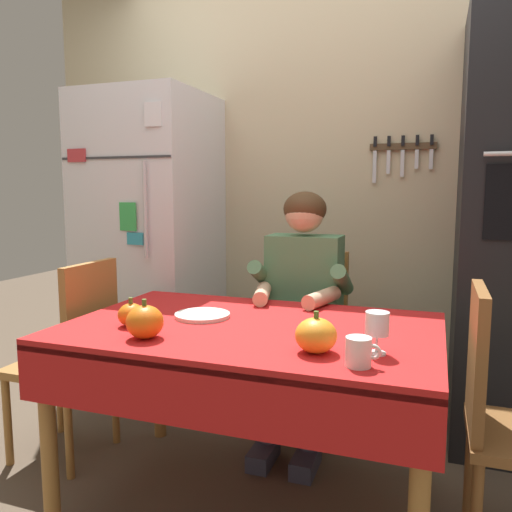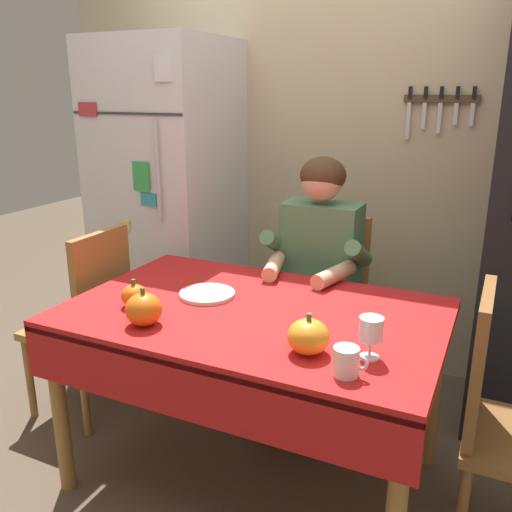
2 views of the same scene
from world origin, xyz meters
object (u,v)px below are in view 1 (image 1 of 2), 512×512
chair_left_side (75,351)px  wine_glass (377,325)px  pumpkin_small (316,335)px  seated_person (301,296)px  dining_table (249,348)px  serving_tray (202,315)px  pumpkin_medium (145,322)px  pumpkin_large (131,315)px  chair_right_side (507,413)px  refrigerator (151,249)px  coffee_mug (359,352)px  chair_behind_person (309,332)px

chair_left_side → wine_glass: (1.39, -0.28, 0.32)m
pumpkin_small → seated_person: bearing=107.6°
dining_table → pumpkin_small: bearing=-36.0°
seated_person → serving_tray: size_ratio=5.58×
pumpkin_medium → pumpkin_large: bearing=138.1°
seated_person → pumpkin_medium: seated_person is taller
seated_person → chair_left_side: 1.09m
pumpkin_large → pumpkin_medium: (0.14, -0.12, 0.01)m
dining_table → pumpkin_small: pumpkin_small is taller
chair_right_side → wine_glass: bearing=-151.3°
refrigerator → coffee_mug: 1.85m
chair_behind_person → pumpkin_small: bearing=-75.5°
pumpkin_small → serving_tray: pumpkin_small is taller
refrigerator → pumpkin_large: (0.53, -1.03, -0.12)m
serving_tray → pumpkin_medium: bearing=-100.1°
pumpkin_small → coffee_mug: bearing=-29.3°
pumpkin_medium → dining_table: bearing=43.3°
chair_left_side → dining_table: bearing=-6.7°
dining_table → pumpkin_medium: (-0.29, -0.27, 0.14)m
coffee_mug → pumpkin_medium: 0.74m
dining_table → wine_glass: (0.49, -0.18, 0.18)m
chair_right_side → pumpkin_medium: bearing=-165.0°
dining_table → serving_tray: size_ratio=6.27×
seated_person → pumpkin_large: seated_person is taller
chair_behind_person → pumpkin_large: chair_behind_person is taller
chair_behind_person → wine_glass: (0.45, -0.97, 0.32)m
pumpkin_medium → pumpkin_small: 0.60m
wine_glass → seated_person: bearing=119.8°
pumpkin_medium → chair_left_side: bearing=148.7°
chair_left_side → pumpkin_medium: chair_left_side is taller
refrigerator → dining_table: size_ratio=1.29×
chair_left_side → pumpkin_large: chair_left_side is taller
dining_table → pumpkin_large: 0.46m
seated_person → coffee_mug: bearing=-65.8°
pumpkin_large → wine_glass: bearing=-1.8°
chair_behind_person → chair_left_side: same height
chair_behind_person → wine_glass: bearing=-65.3°
chair_right_side → wine_glass: 0.57m
seated_person → pumpkin_small: (0.26, -0.83, 0.06)m
dining_table → wine_glass: wine_glass is taller
pumpkin_large → pumpkin_small: (0.73, -0.08, 0.01)m
coffee_mug → wine_glass: 0.15m
coffee_mug → pumpkin_small: (-0.15, 0.08, 0.01)m
dining_table → seated_person: (0.05, 0.60, 0.08)m
seated_person → serving_tray: 0.60m
chair_behind_person → serving_tray: size_ratio=4.17×
chair_behind_person → chair_right_side: same height
wine_glass → serving_tray: 0.76m
chair_right_side → serving_tray: 1.15m
chair_right_side → pumpkin_small: bearing=-155.2°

